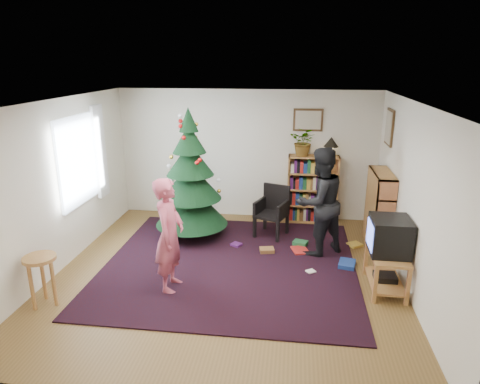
# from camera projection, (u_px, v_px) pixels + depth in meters

# --- Properties ---
(floor) EXTENTS (5.00, 5.00, 0.00)m
(floor) POSITION_uv_depth(u_px,v_px,m) (227.00, 273.00, 6.33)
(floor) COLOR brown
(floor) RESTS_ON ground
(ceiling) EXTENTS (5.00, 5.00, 0.00)m
(ceiling) POSITION_uv_depth(u_px,v_px,m) (226.00, 102.00, 5.59)
(ceiling) COLOR white
(ceiling) RESTS_ON wall_back
(wall_back) EXTENTS (5.00, 0.02, 2.50)m
(wall_back) POSITION_uv_depth(u_px,v_px,m) (247.00, 155.00, 8.32)
(wall_back) COLOR silver
(wall_back) RESTS_ON floor
(wall_front) EXTENTS (5.00, 0.02, 2.50)m
(wall_front) POSITION_uv_depth(u_px,v_px,m) (179.00, 282.00, 3.59)
(wall_front) COLOR silver
(wall_front) RESTS_ON floor
(wall_left) EXTENTS (0.02, 5.00, 2.50)m
(wall_left) POSITION_uv_depth(u_px,v_px,m) (58.00, 186.00, 6.26)
(wall_left) COLOR silver
(wall_left) RESTS_ON floor
(wall_right) EXTENTS (0.02, 5.00, 2.50)m
(wall_right) POSITION_uv_depth(u_px,v_px,m) (413.00, 200.00, 5.65)
(wall_right) COLOR silver
(wall_right) RESTS_ON floor
(rug) EXTENTS (3.80, 3.60, 0.02)m
(rug) POSITION_uv_depth(u_px,v_px,m) (230.00, 264.00, 6.61)
(rug) COLOR black
(rug) RESTS_ON floor
(window_pane) EXTENTS (0.04, 1.20, 1.40)m
(window_pane) POSITION_uv_depth(u_px,v_px,m) (78.00, 161.00, 6.75)
(window_pane) COLOR silver
(window_pane) RESTS_ON wall_left
(curtain) EXTENTS (0.06, 0.35, 1.60)m
(curtain) POSITION_uv_depth(u_px,v_px,m) (100.00, 152.00, 7.41)
(curtain) COLOR white
(curtain) RESTS_ON wall_left
(picture_back) EXTENTS (0.55, 0.03, 0.42)m
(picture_back) POSITION_uv_depth(u_px,v_px,m) (308.00, 120.00, 7.95)
(picture_back) COLOR #4C3319
(picture_back) RESTS_ON wall_back
(picture_right) EXTENTS (0.03, 0.50, 0.60)m
(picture_right) POSITION_uv_depth(u_px,v_px,m) (390.00, 127.00, 7.10)
(picture_right) COLOR #4C3319
(picture_right) RESTS_ON wall_right
(christmas_tree) EXTENTS (1.26, 1.26, 2.29)m
(christmas_tree) POSITION_uv_depth(u_px,v_px,m) (191.00, 185.00, 7.38)
(christmas_tree) COLOR #3F2816
(christmas_tree) RESTS_ON rug
(bookshelf_back) EXTENTS (0.95, 0.30, 1.30)m
(bookshelf_back) POSITION_uv_depth(u_px,v_px,m) (312.00, 188.00, 8.19)
(bookshelf_back) COLOR #9F5C38
(bookshelf_back) RESTS_ON floor
(bookshelf_right) EXTENTS (0.30, 0.95, 1.30)m
(bookshelf_right) POSITION_uv_depth(u_px,v_px,m) (379.00, 210.00, 7.04)
(bookshelf_right) COLOR #9F5C38
(bookshelf_right) RESTS_ON floor
(tv_stand) EXTENTS (0.47, 0.84, 0.55)m
(tv_stand) POSITION_uv_depth(u_px,v_px,m) (386.00, 268.00, 5.82)
(tv_stand) COLOR #9F5C38
(tv_stand) RESTS_ON floor
(crt_tv) EXTENTS (0.51, 0.55, 0.48)m
(crt_tv) POSITION_uv_depth(u_px,v_px,m) (389.00, 236.00, 5.68)
(crt_tv) COLOR black
(crt_tv) RESTS_ON tv_stand
(armchair) EXTENTS (0.64, 0.65, 0.91)m
(armchair) POSITION_uv_depth(u_px,v_px,m) (272.00, 209.00, 7.61)
(armchair) COLOR black
(armchair) RESTS_ON rug
(stool) EXTENTS (0.41, 0.41, 0.68)m
(stool) POSITION_uv_depth(u_px,v_px,m) (41.00, 268.00, 5.38)
(stool) COLOR #9F5C38
(stool) RESTS_ON floor
(person_standing) EXTENTS (0.39, 0.58, 1.58)m
(person_standing) POSITION_uv_depth(u_px,v_px,m) (169.00, 235.00, 5.70)
(person_standing) COLOR #B8495F
(person_standing) RESTS_ON rug
(person_by_chair) EXTENTS (1.08, 1.04, 1.75)m
(person_by_chair) POSITION_uv_depth(u_px,v_px,m) (319.00, 202.00, 6.75)
(person_by_chair) COLOR black
(person_by_chair) RESTS_ON rug
(potted_plant) EXTENTS (0.60, 0.57, 0.53)m
(potted_plant) POSITION_uv_depth(u_px,v_px,m) (304.00, 142.00, 7.95)
(potted_plant) COLOR gray
(potted_plant) RESTS_ON bookshelf_back
(table_lamp) EXTENTS (0.27, 0.27, 0.36)m
(table_lamp) POSITION_uv_depth(u_px,v_px,m) (331.00, 143.00, 7.89)
(table_lamp) COLOR #A57F33
(table_lamp) RESTS_ON bookshelf_back
(floor_clutter) EXTENTS (2.19, 1.28, 0.08)m
(floor_clutter) POSITION_uv_depth(u_px,v_px,m) (302.00, 252.00, 6.94)
(floor_clutter) COLOR #A51E19
(floor_clutter) RESTS_ON rug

